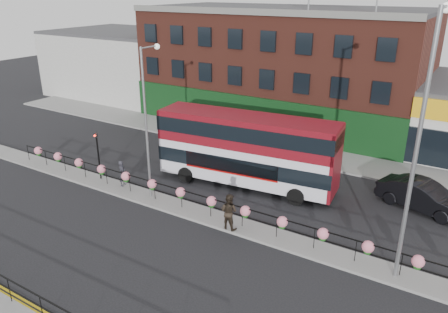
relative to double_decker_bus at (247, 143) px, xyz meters
The scene contains 14 objects.
ground 5.69m from the double_decker_bus, 96.13° to the right, with size 120.00×120.00×0.00m, color black.
north_pavement 7.64m from the double_decker_bus, 94.24° to the left, with size 60.00×4.00×0.15m, color gray.
median 5.66m from the double_decker_bus, 96.13° to the right, with size 60.00×1.60×0.15m, color gray.
brick_building 15.89m from the double_decker_bus, 106.73° to the left, with size 25.00×12.21×10.30m.
warehouse_west 29.03m from the double_decker_bus, 148.64° to the left, with size 15.50×12.00×7.30m.
median_railing 5.25m from the double_decker_bus, 96.13° to the right, with size 30.04×0.56×1.23m.
south_railing 15.33m from the double_decker_bus, 99.56° to the right, with size 20.04×0.05×1.12m.
double_decker_bus is the anchor object (origin of this frame).
car 10.69m from the double_decker_bus, 13.28° to the left, with size 5.44×3.19×1.70m, color black.
pedestrian_a 8.13m from the double_decker_bus, 145.39° to the right, with size 0.55×0.69×1.66m, color #2A2A32.
pedestrian_b 6.05m from the double_decker_bus, 70.07° to the right, with size 0.98×0.77×1.97m, color black.
lamp_column_west 6.56m from the double_decker_bus, 131.59° to the right, with size 0.32×1.56×8.90m.
lamp_column_east 12.04m from the double_decker_bus, 24.64° to the right, with size 0.41×1.99×11.35m.
traffic_light_median 9.65m from the double_decker_bus, 152.14° to the right, with size 0.15×0.28×3.65m.
Camera 1 is at (12.86, -17.71, 12.09)m, focal length 35.00 mm.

